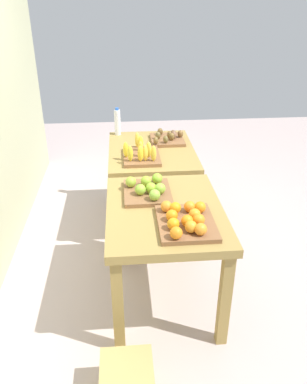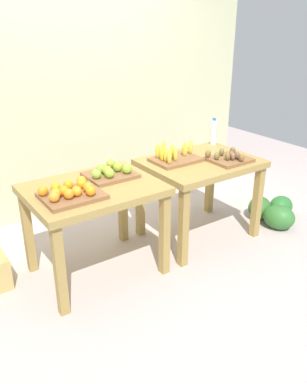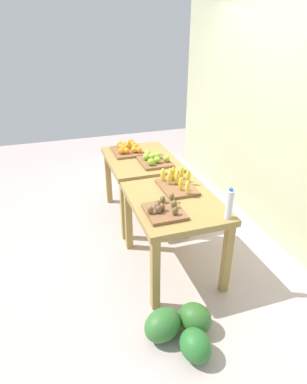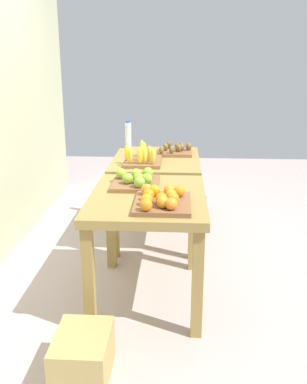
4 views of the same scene
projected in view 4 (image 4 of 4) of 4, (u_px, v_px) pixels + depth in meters
ground_plane at (153, 262)px, 3.83m from camera, size 8.00×8.00×0.00m
display_table_left at (148, 211)px, 3.09m from camera, size 1.04×0.80×0.79m
display_table_right at (156, 170)px, 4.16m from camera, size 1.04×0.80×0.79m
orange_bin at (162, 200)px, 2.82m from camera, size 0.45×0.36×0.11m
apple_bin at (136, 180)px, 3.25m from camera, size 0.40×0.34×0.11m
banana_crate at (142, 158)px, 3.90m from camera, size 0.45×0.33×0.17m
kiwi_bin at (175, 150)px, 4.29m from camera, size 0.37×0.33×0.10m
water_bottle at (128, 135)px, 4.52m from camera, size 0.06×0.06×0.28m
watermelon_pile at (181, 198)px, 5.12m from camera, size 0.57×0.65×0.26m
cardboard_produce_box at (83, 356)px, 2.43m from camera, size 0.40×0.30×0.27m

